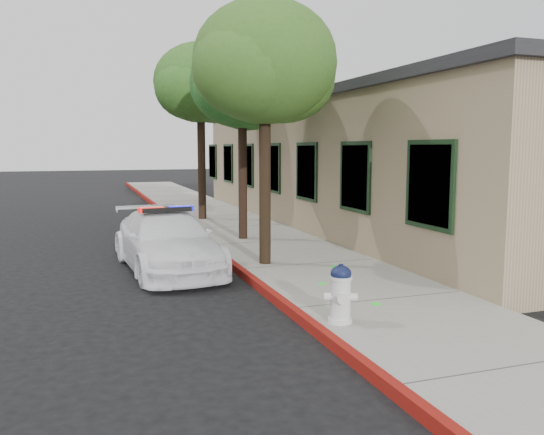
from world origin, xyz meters
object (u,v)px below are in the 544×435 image
Objects in this scene: street_tree_mid at (242,88)px; street_tree_near at (265,68)px; police_car at (167,241)px; street_tree_far at (202,87)px; fire_hydrant at (341,293)px; clapboard_building at (379,163)px.

street_tree_near is at bearing -97.74° from street_tree_mid.
police_car is at bearing 161.41° from street_tree_near.
street_tree_mid is at bearing -88.26° from street_tree_far.
street_tree_near is at bearing -92.35° from street_tree_far.
fire_hydrant is 0.16× the size of street_tree_mid.
street_tree_far is at bearing 106.45° from fire_hydrant.
street_tree_mid is at bearing 42.72° from police_car.
fire_hydrant is 5.64m from street_tree_near.
street_tree_mid is (-5.52, -2.26, 2.10)m from clapboard_building.
street_tree_near is at bearing -136.66° from clapboard_building.
street_tree_mid reaches higher than fire_hydrant.
clapboard_building is 3.86× the size of street_tree_mid.
street_tree_mid is 0.89× the size of street_tree_far.
clapboard_building reaches higher than fire_hydrant.
fire_hydrant is (1.75, -4.91, -0.06)m from police_car.
street_tree_far is (0.32, 7.89, 0.41)m from street_tree_near.
clapboard_building is 24.62× the size of fire_hydrant.
street_tree_near is (0.28, 4.23, 3.71)m from fire_hydrant.
clapboard_building is at bearing 43.34° from street_tree_near.
street_tree_near is 3.42m from street_tree_mid.
street_tree_mid is (0.46, 3.39, -0.06)m from street_tree_near.
street_tree_near reaches higher than police_car.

